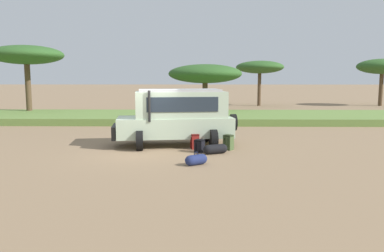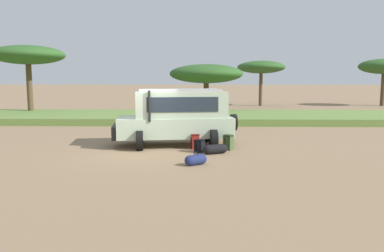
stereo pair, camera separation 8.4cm
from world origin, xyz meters
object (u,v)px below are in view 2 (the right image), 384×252
(safari_vehicle, at_px, (177,116))
(duffel_bag_low_black_case, at_px, (215,149))
(acacia_tree_centre_back, at_px, (261,67))
(backpack_near_rear_wheel, at_px, (200,146))
(acacia_tree_far_left, at_px, (28,56))
(backpack_cluster_center, at_px, (229,143))
(acacia_tree_left_mid, at_px, (206,74))
(duffel_bag_soft_canvas, at_px, (196,160))
(backpack_beside_front_wheel, at_px, (195,142))
(acacia_tree_right_mid, at_px, (384,67))

(safari_vehicle, bearing_deg, duffel_bag_low_black_case, -49.38)
(safari_vehicle, relative_size, acacia_tree_centre_back, 1.06)
(backpack_near_rear_wheel, height_order, acacia_tree_centre_back, acacia_tree_centre_back)
(duffel_bag_low_black_case, distance_m, acacia_tree_centre_back, 26.51)
(acacia_tree_far_left, bearing_deg, acacia_tree_centre_back, 30.79)
(backpack_cluster_center, relative_size, duffel_bag_low_black_case, 0.65)
(backpack_cluster_center, xyz_separation_m, acacia_tree_left_mid, (-0.70, 15.68, 2.95))
(backpack_cluster_center, bearing_deg, duffel_bag_soft_canvas, -115.60)
(duffel_bag_soft_canvas, distance_m, acacia_tree_far_left, 20.96)
(backpack_beside_front_wheel, height_order, acacia_tree_right_mid, acacia_tree_right_mid)
(acacia_tree_far_left, bearing_deg, backpack_near_rear_wheel, -46.60)
(acacia_tree_left_mid, bearing_deg, acacia_tree_far_left, -169.63)
(backpack_beside_front_wheel, height_order, backpack_cluster_center, backpack_beside_front_wheel)
(duffel_bag_low_black_case, height_order, acacia_tree_centre_back, acacia_tree_centre_back)
(backpack_near_rear_wheel, height_order, acacia_tree_right_mid, acacia_tree_right_mid)
(acacia_tree_left_mid, xyz_separation_m, acacia_tree_centre_back, (5.89, 9.07, 0.78))
(backpack_cluster_center, distance_m, acacia_tree_far_left, 19.86)
(backpack_cluster_center, bearing_deg, acacia_tree_left_mid, 92.57)
(backpack_near_rear_wheel, xyz_separation_m, acacia_tree_far_left, (-13.00, 13.75, 4.35))
(acacia_tree_centre_back, bearing_deg, acacia_tree_left_mid, -122.99)
(backpack_beside_front_wheel, xyz_separation_m, duffel_bag_low_black_case, (0.78, -0.96, -0.12))
(safari_vehicle, xyz_separation_m, acacia_tree_left_mid, (1.44, 14.69, 1.95))
(duffel_bag_soft_canvas, xyz_separation_m, acacia_tree_far_left, (-12.88, 15.94, 4.42))
(backpack_beside_front_wheel, bearing_deg, duffel_bag_low_black_case, -50.92)
(backpack_cluster_center, relative_size, duffel_bag_soft_canvas, 0.82)
(duffel_bag_soft_canvas, bearing_deg, acacia_tree_far_left, 128.94)
(backpack_cluster_center, distance_m, acacia_tree_right_mid, 30.96)
(backpack_beside_front_wheel, distance_m, backpack_near_rear_wheel, 0.68)
(acacia_tree_centre_back, bearing_deg, backpack_near_rear_wheel, -104.14)
(duffel_bag_low_black_case, bearing_deg, backpack_cluster_center, 55.48)
(acacia_tree_left_mid, height_order, acacia_tree_right_mid, acacia_tree_right_mid)
(backpack_near_rear_wheel, distance_m, acacia_tree_centre_back, 26.35)
(duffel_bag_low_black_case, bearing_deg, duffel_bag_soft_canvas, -111.12)
(backpack_cluster_center, height_order, acacia_tree_centre_back, acacia_tree_centre_back)
(backpack_cluster_center, height_order, backpack_near_rear_wheel, backpack_cluster_center)
(duffel_bag_low_black_case, bearing_deg, acacia_tree_far_left, 134.07)
(acacia_tree_right_mid, bearing_deg, backpack_beside_front_wheel, -128.03)
(backpack_near_rear_wheel, relative_size, duffel_bag_low_black_case, 0.54)
(backpack_near_rear_wheel, xyz_separation_m, duffel_bag_soft_canvas, (-0.12, -2.19, -0.07))
(duffel_bag_low_black_case, distance_m, acacia_tree_left_mid, 16.80)
(backpack_cluster_center, height_order, duffel_bag_low_black_case, backpack_cluster_center)
(duffel_bag_low_black_case, relative_size, acacia_tree_centre_back, 0.18)
(duffel_bag_low_black_case, bearing_deg, acacia_tree_left_mid, 90.45)
(acacia_tree_centre_back, distance_m, acacia_tree_right_mid, 12.83)
(duffel_bag_soft_canvas, bearing_deg, backpack_near_rear_wheel, 86.91)
(safari_vehicle, relative_size, backpack_near_rear_wheel, 10.78)
(duffel_bag_low_black_case, relative_size, duffel_bag_soft_canvas, 1.26)
(backpack_cluster_center, distance_m, duffel_bag_low_black_case, 1.02)
(acacia_tree_right_mid, bearing_deg, acacia_tree_centre_back, -179.38)
(backpack_beside_front_wheel, distance_m, acacia_tree_left_mid, 15.85)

